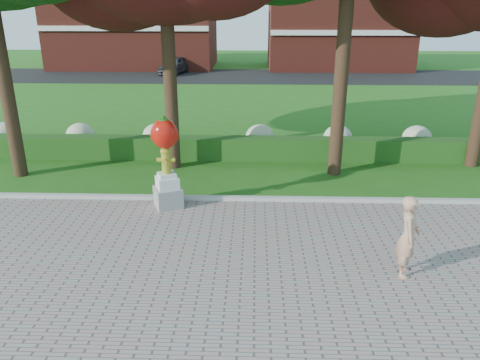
{
  "coord_description": "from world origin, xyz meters",
  "views": [
    {
      "loc": [
        0.8,
        -9.46,
        5.37
      ],
      "look_at": [
        0.47,
        1.0,
        1.42
      ],
      "focal_mm": 35.0,
      "sensor_mm": 36.0,
      "label": 1
    }
  ],
  "objects": [
    {
      "name": "street",
      "position": [
        0.0,
        28.0,
        0.01
      ],
      "size": [
        50.0,
        8.0,
        0.02
      ],
      "primitive_type": "cube",
      "color": "black",
      "rests_on": "ground"
    },
    {
      "name": "parked_car",
      "position": [
        -5.81,
        29.26,
        0.7
      ],
      "size": [
        2.5,
        4.29,
        1.37
      ],
      "primitive_type": "imported",
      "rotation": [
        0.0,
        0.0,
        -0.23
      ],
      "color": "#3B3D42",
      "rests_on": "street"
    },
    {
      "name": "hydrangea_row",
      "position": [
        0.57,
        8.0,
        0.55
      ],
      "size": [
        20.1,
        1.1,
        0.99
      ],
      "color": "#B7BF91",
      "rests_on": "ground"
    },
    {
      "name": "lawn_hedge",
      "position": [
        0.0,
        7.0,
        0.4
      ],
      "size": [
        24.0,
        0.7,
        0.8
      ],
      "primitive_type": "cube",
      "color": "#1A3F12",
      "rests_on": "ground"
    },
    {
      "name": "building_right",
      "position": [
        8.0,
        34.0,
        3.2
      ],
      "size": [
        12.0,
        8.0,
        6.4
      ],
      "primitive_type": "cube",
      "color": "maroon",
      "rests_on": "ground"
    },
    {
      "name": "hydrant_sculpture",
      "position": [
        -1.59,
        2.5,
        1.4
      ],
      "size": [
        0.92,
        0.92,
        2.58
      ],
      "rotation": [
        0.0,
        0.0,
        0.42
      ],
      "color": "gray",
      "rests_on": "walkway"
    },
    {
      "name": "woman",
      "position": [
        3.97,
        -0.83,
        0.92
      ],
      "size": [
        0.56,
        0.72,
        1.76
      ],
      "primitive_type": "imported",
      "rotation": [
        0.0,
        0.0,
        1.33
      ],
      "color": "tan",
      "rests_on": "walkway"
    },
    {
      "name": "ground",
      "position": [
        0.0,
        0.0,
        0.0
      ],
      "size": [
        100.0,
        100.0,
        0.0
      ],
      "primitive_type": "plane",
      "color": "#255A16",
      "rests_on": "ground"
    },
    {
      "name": "curb",
      "position": [
        0.0,
        3.0,
        0.07
      ],
      "size": [
        40.0,
        0.18,
        0.15
      ],
      "primitive_type": "cube",
      "color": "#ADADA5",
      "rests_on": "ground"
    },
    {
      "name": "building_left",
      "position": [
        -10.0,
        34.0,
        3.5
      ],
      "size": [
        14.0,
        8.0,
        7.0
      ],
      "primitive_type": "cube",
      "color": "maroon",
      "rests_on": "ground"
    }
  ]
}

